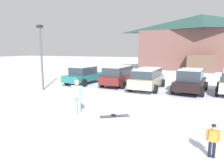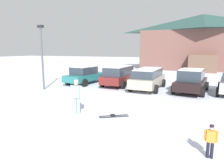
{
  "view_description": "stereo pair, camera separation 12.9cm",
  "coord_description": "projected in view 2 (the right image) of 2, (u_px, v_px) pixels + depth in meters",
  "views": [
    {
      "loc": [
        3.41,
        -3.16,
        3.06
      ],
      "look_at": [
        -1.26,
        8.09,
        0.97
      ],
      "focal_mm": 32.0,
      "sensor_mm": 36.0,
      "label": 1
    },
    {
      "loc": [
        3.53,
        -3.11,
        3.06
      ],
      "look_at": [
        -1.26,
        8.09,
        0.97
      ],
      "focal_mm": 32.0,
      "sensor_mm": 36.0,
      "label": 2
    }
  ],
  "objects": [
    {
      "name": "pair_of_skis",
      "position": [
        114.0,
        116.0,
        9.28
      ],
      "size": [
        1.31,
        1.0,
        0.08
      ],
      "color": "black",
      "rests_on": "ground"
    },
    {
      "name": "ski_lodge",
      "position": [
        201.0,
        42.0,
        31.26
      ],
      "size": [
        18.82,
        10.57,
        8.5
      ],
      "color": "brown",
      "rests_on": "ground"
    },
    {
      "name": "parked_teal_hatchback",
      "position": [
        85.0,
        75.0,
        18.28
      ],
      "size": [
        2.46,
        4.57,
        1.6
      ],
      "color": "#287778",
      "rests_on": "ground"
    },
    {
      "name": "parked_beige_suv",
      "position": [
        148.0,
        78.0,
        15.65
      ],
      "size": [
        2.26,
        4.73,
        1.63
      ],
      "color": "#B9AB93",
      "rests_on": "ground"
    },
    {
      "name": "lamp_post",
      "position": [
        42.0,
        54.0,
        15.18
      ],
      "size": [
        0.44,
        0.24,
        4.89
      ],
      "color": "#515459",
      "rests_on": "ground"
    },
    {
      "name": "skier_child_in_orange_jacket",
      "position": [
        211.0,
        139.0,
        5.64
      ],
      "size": [
        0.37,
        0.15,
        0.99
      ],
      "color": "black",
      "rests_on": "ground"
    },
    {
      "name": "skier_adult_in_blue_parka",
      "position": [
        77.0,
        95.0,
        9.47
      ],
      "size": [
        0.62,
        0.25,
        1.67
      ],
      "color": "#97B3D4",
      "rests_on": "ground"
    },
    {
      "name": "parked_maroon_van",
      "position": [
        119.0,
        75.0,
        17.23
      ],
      "size": [
        2.2,
        4.35,
        1.7
      ],
      "color": "maroon",
      "rests_on": "ground"
    },
    {
      "name": "parked_black_sedan",
      "position": [
        191.0,
        81.0,
        14.47
      ],
      "size": [
        2.52,
        4.47,
        1.71
      ],
      "color": "black",
      "rests_on": "ground"
    }
  ]
}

